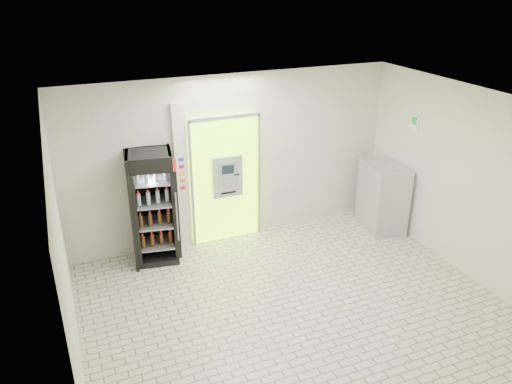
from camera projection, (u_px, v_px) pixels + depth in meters
ground at (294, 307)px, 7.37m from camera, size 6.00×6.00×0.00m
room_shell at (298, 193)px, 6.63m from camera, size 6.00×6.00×6.00m
atm_assembly at (225, 179)px, 8.87m from camera, size 1.30×0.24×2.33m
pillar at (182, 177)px, 8.57m from camera, size 0.22×0.11×2.60m
beverage_cooler at (153, 209)px, 8.29m from camera, size 0.83×0.78×1.93m
steel_cabinet at (382, 197)px, 9.44m from camera, size 0.79×1.04×1.27m
exit_sign at (414, 122)px, 8.75m from camera, size 0.02×0.22×0.26m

